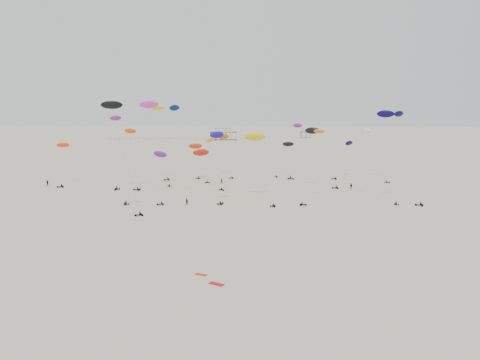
{
  "coord_description": "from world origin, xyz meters",
  "views": [
    {
      "loc": [
        -1.32,
        -21.31,
        23.35
      ],
      "look_at": [
        0.0,
        88.0,
        7.0
      ],
      "focal_mm": 35.0,
      "sensor_mm": 36.0,
      "label": 1
    }
  ],
  "objects_px": {
    "rig_4": "(212,150)",
    "rig_0": "(285,152)",
    "pavilion_main": "(223,135)",
    "spectator_0": "(187,205)",
    "pavilion_small": "(306,134)",
    "rig_9": "(133,151)"
  },
  "relations": [
    {
      "from": "pavilion_main",
      "to": "rig_0",
      "type": "bearing_deg",
      "value": -82.71
    },
    {
      "from": "pavilion_small",
      "to": "spectator_0",
      "type": "bearing_deg",
      "value": -104.32
    },
    {
      "from": "pavilion_main",
      "to": "rig_9",
      "type": "distance_m",
      "value": 232.77
    },
    {
      "from": "pavilion_main",
      "to": "spectator_0",
      "type": "distance_m",
      "value": 256.84
    },
    {
      "from": "pavilion_small",
      "to": "spectator_0",
      "type": "height_order",
      "value": "pavilion_small"
    },
    {
      "from": "rig_0",
      "to": "rig_4",
      "type": "bearing_deg",
      "value": 41.15
    },
    {
      "from": "pavilion_main",
      "to": "rig_0",
      "type": "xyz_separation_m",
      "value": [
        26.57,
        -207.79,
        4.68
      ]
    },
    {
      "from": "pavilion_small",
      "to": "spectator_0",
      "type": "distance_m",
      "value": 296.0
    },
    {
      "from": "rig_4",
      "to": "spectator_0",
      "type": "bearing_deg",
      "value": 37.44
    },
    {
      "from": "rig_4",
      "to": "rig_0",
      "type": "bearing_deg",
      "value": -177.02
    },
    {
      "from": "pavilion_small",
      "to": "rig_9",
      "type": "bearing_deg",
      "value": -109.32
    },
    {
      "from": "rig_4",
      "to": "pavilion_small",
      "type": "bearing_deg",
      "value": -145.46
    },
    {
      "from": "rig_4",
      "to": "rig_9",
      "type": "bearing_deg",
      "value": -40.25
    },
    {
      "from": "pavilion_small",
      "to": "rig_4",
      "type": "relative_size",
      "value": 0.57
    },
    {
      "from": "pavilion_main",
      "to": "pavilion_small",
      "type": "xyz_separation_m",
      "value": [
        70.0,
        30.0,
        -0.74
      ]
    },
    {
      "from": "pavilion_main",
      "to": "pavilion_small",
      "type": "height_order",
      "value": "pavilion_main"
    },
    {
      "from": "pavilion_small",
      "to": "rig_4",
      "type": "distance_m",
      "value": 270.19
    },
    {
      "from": "pavilion_main",
      "to": "pavilion_small",
      "type": "distance_m",
      "value": 76.16
    },
    {
      "from": "rig_4",
      "to": "pavilion_main",
      "type": "bearing_deg",
      "value": -130.38
    },
    {
      "from": "pavilion_small",
      "to": "rig_9",
      "type": "xyz_separation_m",
      "value": [
        -91.73,
        -261.64,
        7.73
      ]
    },
    {
      "from": "pavilion_small",
      "to": "rig_9",
      "type": "relative_size",
      "value": 0.5
    },
    {
      "from": "pavilion_small",
      "to": "rig_0",
      "type": "distance_m",
      "value": 241.79
    }
  ]
}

